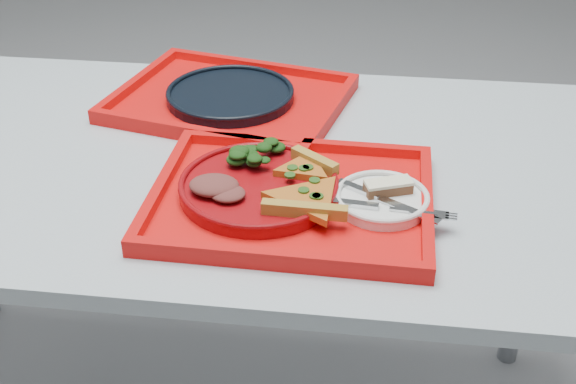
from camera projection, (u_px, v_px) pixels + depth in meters
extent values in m
cube|color=#A2AFB6|center=(193.00, 161.00, 1.32)|extent=(1.60, 0.80, 0.03)
cylinder|color=gray|center=(531.00, 249.00, 1.72)|extent=(0.05, 0.05, 0.72)
cube|color=red|center=(291.00, 202.00, 1.17)|extent=(0.46, 0.36, 0.01)
cube|color=red|center=(231.00, 102.00, 1.48)|extent=(0.52, 0.44, 0.01)
cylinder|color=maroon|center=(259.00, 188.00, 1.18)|extent=(0.26, 0.26, 0.02)
cylinder|color=white|center=(382.00, 201.00, 1.15)|extent=(0.15, 0.15, 0.01)
cylinder|color=black|center=(230.00, 96.00, 1.48)|extent=(0.26, 0.26, 0.02)
ellipsoid|color=black|center=(257.00, 150.00, 1.23)|extent=(0.09, 0.08, 0.04)
ellipsoid|color=brown|center=(214.00, 185.00, 1.15)|extent=(0.08, 0.06, 0.02)
cube|color=#4E2A1A|center=(388.00, 188.00, 1.15)|extent=(0.08, 0.05, 0.02)
cube|color=beige|center=(389.00, 182.00, 1.15)|extent=(0.08, 0.05, 0.01)
cube|color=silver|center=(387.00, 200.00, 1.13)|extent=(0.17, 0.11, 0.01)
cube|color=silver|center=(388.00, 208.00, 1.11)|extent=(0.19, 0.04, 0.01)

